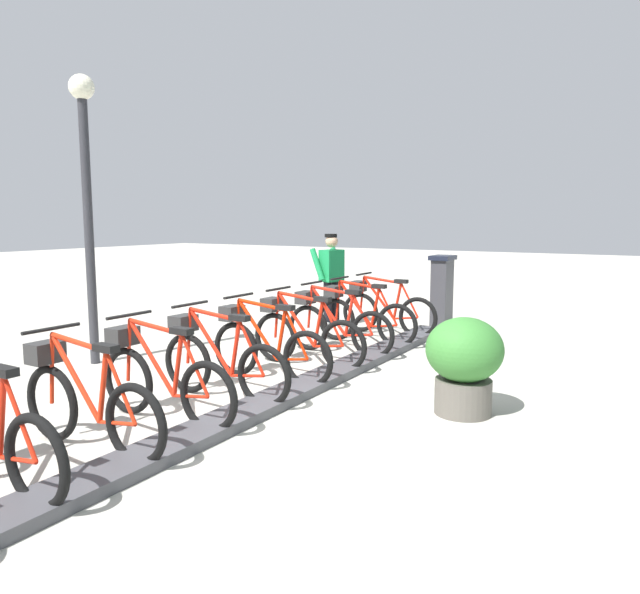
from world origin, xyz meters
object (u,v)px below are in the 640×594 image
(bike_docked_4, at_px, (265,346))
(planter_bush, at_px, (464,360))
(bike_docked_7, at_px, (85,401))
(lamp_post, at_px, (86,176))
(bike_docked_6, at_px, (160,378))
(bike_docked_1, at_px, (362,316))
(worker_near_rack, at_px, (331,276))
(bike_docked_0, at_px, (384,309))
(bike_docked_5, at_px, (219,360))
(payment_kiosk, at_px, (442,290))
(bike_docked_2, at_px, (335,324))
(bike_docked_3, at_px, (303,334))

(bike_docked_4, bearing_deg, planter_bush, -179.42)
(bike_docked_7, distance_m, lamp_post, 3.81)
(bike_docked_7, bearing_deg, bike_docked_6, -90.00)
(bike_docked_1, distance_m, worker_near_rack, 1.59)
(bike_docked_4, height_order, lamp_post, lamp_post)
(bike_docked_6, bearing_deg, bike_docked_0, -90.00)
(bike_docked_6, height_order, planter_bush, bike_docked_6)
(bike_docked_0, bearing_deg, bike_docked_5, 90.00)
(bike_docked_7, bearing_deg, lamp_post, -39.64)
(bike_docked_4, bearing_deg, bike_docked_0, -90.00)
(payment_kiosk, xyz_separation_m, worker_near_rack, (1.70, 1.02, 0.24))
(bike_docked_0, xyz_separation_m, bike_docked_6, (0.00, 5.05, 0.00))
(bike_docked_2, bearing_deg, lamp_post, 41.01)
(bike_docked_1, bearing_deg, bike_docked_2, 90.00)
(bike_docked_1, relative_size, bike_docked_7, 1.00)
(bike_docked_0, height_order, bike_docked_4, same)
(bike_docked_0, relative_size, bike_docked_4, 1.00)
(bike_docked_2, distance_m, bike_docked_4, 1.68)
(bike_docked_7, bearing_deg, bike_docked_3, -90.00)
(bike_docked_5, bearing_deg, payment_kiosk, -96.05)
(bike_docked_2, relative_size, bike_docked_7, 1.00)
(bike_docked_1, bearing_deg, bike_docked_5, 90.00)
(bike_docked_6, bearing_deg, bike_docked_2, -90.00)
(bike_docked_5, distance_m, planter_bush, 2.56)
(planter_bush, bearing_deg, bike_docked_3, -18.78)
(bike_docked_4, bearing_deg, bike_docked_6, 90.00)
(bike_docked_2, bearing_deg, bike_docked_7, 90.00)
(bike_docked_7, relative_size, lamp_post, 0.46)
(bike_docked_0, height_order, bike_docked_6, same)
(bike_docked_3, distance_m, lamp_post, 3.47)
(payment_kiosk, height_order, bike_docked_1, payment_kiosk)
(bike_docked_2, relative_size, bike_docked_3, 1.00)
(bike_docked_3, relative_size, planter_bush, 1.77)
(bike_docked_5, bearing_deg, bike_docked_7, 90.00)
(payment_kiosk, height_order, bike_docked_2, payment_kiosk)
(bike_docked_3, bearing_deg, planter_bush, 161.22)
(bike_docked_0, bearing_deg, planter_bush, 125.72)
(bike_docked_1, bearing_deg, payment_kiosk, -105.73)
(bike_docked_6, height_order, worker_near_rack, worker_near_rack)
(bike_docked_0, xyz_separation_m, lamp_post, (2.48, 3.84, 2.04))
(lamp_post, distance_m, planter_bush, 5.27)
(bike_docked_4, bearing_deg, worker_near_rack, -72.35)
(bike_docked_5, xyz_separation_m, bike_docked_7, (0.00, 1.68, 0.00))
(bike_docked_6, bearing_deg, bike_docked_5, -90.00)
(planter_bush, bearing_deg, payment_kiosk, -67.98)
(lamp_post, bearing_deg, bike_docked_3, -152.08)
(bike_docked_3, bearing_deg, bike_docked_0, -90.00)
(bike_docked_6, xyz_separation_m, worker_near_rack, (1.13, -5.22, 0.48))
(bike_docked_1, relative_size, bike_docked_6, 1.00)
(bike_docked_3, bearing_deg, bike_docked_1, -90.00)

